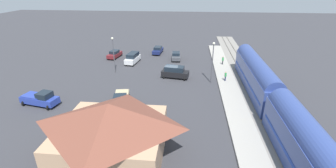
# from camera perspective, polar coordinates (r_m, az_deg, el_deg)

# --- Properties ---
(ground_plane) EXTENTS (200.00, 200.00, 0.00)m
(ground_plane) POSITION_cam_1_polar(r_m,az_deg,el_deg) (43.75, 0.71, 1.68)
(ground_plane) COLOR #38383D
(railway_track) EXTENTS (4.80, 70.00, 0.30)m
(railway_track) POSITION_cam_1_polar(r_m,az_deg,el_deg) (44.89, 18.82, 1.07)
(railway_track) COLOR gray
(railway_track) RESTS_ON ground
(platform) EXTENTS (3.20, 46.00, 0.30)m
(platform) POSITION_cam_1_polar(r_m,az_deg,el_deg) (44.09, 13.78, 1.36)
(platform) COLOR #A8A399
(platform) RESTS_ON ground
(station_building) EXTENTS (10.74, 9.59, 6.13)m
(station_building) POSITION_cam_1_polar(r_m,az_deg,el_deg) (23.84, -13.62, -10.89)
(station_building) COLOR tan
(station_building) RESTS_ON ground
(pedestrian_on_platform) EXTENTS (0.36, 0.36, 1.71)m
(pedestrian_on_platform) POSITION_cam_1_polar(r_m,az_deg,el_deg) (42.21, 13.77, 1.99)
(pedestrian_on_platform) COLOR #23284C
(pedestrian_on_platform) RESTS_ON platform
(pedestrian_waiting_far) EXTENTS (0.36, 0.36, 1.71)m
(pedestrian_waiting_far) POSITION_cam_1_polar(r_m,az_deg,el_deg) (50.61, 13.15, 5.71)
(pedestrian_waiting_far) COLOR #333338
(pedestrian_waiting_far) RESTS_ON platform
(sedan_charcoal) EXTENTS (2.12, 4.61, 1.74)m
(sedan_charcoal) POSITION_cam_1_polar(r_m,az_deg,el_deg) (53.37, 1.97, 6.81)
(sedan_charcoal) COLOR #47494F
(sedan_charcoal) RESTS_ON ground
(pickup_tan) EXTENTS (2.89, 5.66, 2.14)m
(pickup_tan) POSITION_cam_1_polar(r_m,az_deg,el_deg) (33.96, -11.33, -3.77)
(pickup_tan) COLOR #C6B284
(pickup_tan) RESTS_ON ground
(suv_black) EXTENTS (5.15, 3.00, 2.22)m
(suv_black) POSITION_cam_1_polar(r_m,az_deg,el_deg) (43.05, 1.69, 2.94)
(suv_black) COLOR black
(suv_black) RESTS_ON ground
(sedan_navy) EXTENTS (2.29, 4.67, 1.74)m
(sedan_navy) POSITION_cam_1_polar(r_m,az_deg,el_deg) (58.06, -2.47, 8.22)
(sedan_navy) COLOR navy
(sedan_navy) RESTS_ON ground
(pickup_blue) EXTENTS (5.68, 3.29, 2.14)m
(pickup_blue) POSITION_cam_1_polar(r_m,az_deg,el_deg) (38.27, -28.58, -3.13)
(pickup_blue) COLOR #283D9E
(pickup_blue) RESTS_ON ground
(sedan_maroon) EXTENTS (2.58, 4.75, 1.74)m
(sedan_maroon) POSITION_cam_1_polar(r_m,az_deg,el_deg) (56.07, -12.82, 7.07)
(sedan_maroon) COLOR maroon
(sedan_maroon) RESTS_ON ground
(suv_white) EXTENTS (2.65, 5.13, 2.22)m
(suv_white) POSITION_cam_1_polar(r_m,az_deg,el_deg) (51.60, -8.55, 6.27)
(suv_white) COLOR white
(suv_white) RESTS_ON ground
(light_pole_near_platform) EXTENTS (0.44, 0.44, 7.22)m
(light_pole_near_platform) POSITION_cam_1_polar(r_m,az_deg,el_deg) (40.48, 10.79, 6.30)
(light_pole_near_platform) COLOR #515156
(light_pole_near_platform) RESTS_ON ground
(light_pole_lot_center) EXTENTS (0.44, 0.44, 6.94)m
(light_pole_lot_center) POSITION_cam_1_polar(r_m,az_deg,el_deg) (45.65, -13.11, 7.90)
(light_pole_lot_center) COLOR #515156
(light_pole_lot_center) RESTS_ON ground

